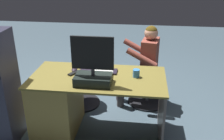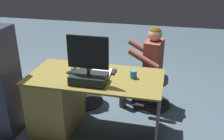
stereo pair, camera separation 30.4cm
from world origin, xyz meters
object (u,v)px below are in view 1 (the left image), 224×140
at_px(tv_remote, 74,73).
at_px(person, 143,61).
at_px(cup, 136,73).
at_px(teddy_bear, 80,65).
at_px(keyboard, 99,71).
at_px(desk, 65,101).
at_px(office_chair_teddy, 81,88).
at_px(visitor_chair, 148,87).
at_px(monitor, 93,71).
at_px(computer_mouse, 74,70).

relative_size(tv_remote, person, 0.13).
xyz_separation_m(cup, teddy_bear, (0.76, -0.56, -0.17)).
distance_m(cup, tv_remote, 0.69).
bearing_deg(tv_remote, keyboard, -132.66).
height_order(desk, office_chair_teddy, desk).
bearing_deg(teddy_bear, office_chair_teddy, 90.00).
xyz_separation_m(teddy_bear, visitor_chair, (-0.92, -0.14, -0.35)).
height_order(desk, visitor_chair, desk).
relative_size(monitor, office_chair_teddy, 0.97).
height_order(office_chair_teddy, teddy_bear, teddy_bear).
relative_size(office_chair_teddy, teddy_bear, 1.37).
xyz_separation_m(computer_mouse, cup, (-0.70, 0.07, 0.02)).
distance_m(tv_remote, teddy_bear, 0.59).
height_order(cup, teddy_bear, cup).
xyz_separation_m(monitor, cup, (-0.43, -0.22, -0.09)).
bearing_deg(person, monitor, 61.31).
distance_m(keyboard, cup, 0.44).
distance_m(cup, office_chair_teddy, 1.07).
height_order(monitor, person, monitor).
distance_m(cup, visitor_chair, 0.89).
relative_size(desk, tv_remote, 9.77).
bearing_deg(office_chair_teddy, tv_remote, 97.39).
bearing_deg(cup, computer_mouse, -5.47).
distance_m(keyboard, office_chair_teddy, 0.75).
distance_m(cup, teddy_bear, 0.96).
distance_m(desk, computer_mouse, 0.39).
height_order(tv_remote, person, person).
height_order(keyboard, tv_remote, keyboard).
height_order(computer_mouse, cup, cup).
bearing_deg(teddy_bear, cup, 143.49).
bearing_deg(keyboard, desk, 19.05).
bearing_deg(office_chair_teddy, keyboard, 125.84).
height_order(cup, visitor_chair, cup).
relative_size(keyboard, cup, 4.89).
bearing_deg(teddy_bear, person, -171.28).
xyz_separation_m(cup, person, (-0.07, -0.69, -0.12)).
bearing_deg(person, tv_remote, 42.38).
relative_size(desk, visitor_chair, 2.70).
bearing_deg(monitor, tv_remote, -39.42).
bearing_deg(cup, teddy_bear, -36.51).
bearing_deg(person, office_chair_teddy, 9.62).
height_order(tv_remote, office_chair_teddy, tv_remote).
bearing_deg(tv_remote, cup, -150.62).
relative_size(desk, cup, 17.06).
xyz_separation_m(keyboard, teddy_bear, (0.34, -0.48, -0.14)).
distance_m(keyboard, computer_mouse, 0.28).
height_order(desk, cup, cup).
bearing_deg(visitor_chair, person, 9.62).
relative_size(computer_mouse, teddy_bear, 0.26).
bearing_deg(keyboard, office_chair_teddy, -54.16).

